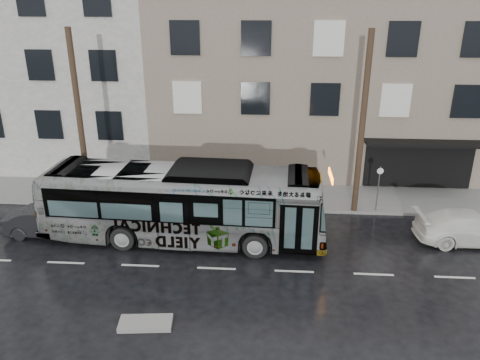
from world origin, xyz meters
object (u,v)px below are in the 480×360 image
object	(u,v)px
utility_pole_rear	(80,121)
sign_post	(378,189)
dark_sedan	(51,221)
bus	(183,203)
utility_pole_front	(362,126)
white_sedan	(471,227)

from	to	relation	value
utility_pole_rear	sign_post	distance (m)	15.46
dark_sedan	bus	bearing A→B (deg)	-89.44
utility_pole_front	dark_sedan	bearing A→B (deg)	-166.75
utility_pole_front	bus	world-z (taller)	utility_pole_front
dark_sedan	sign_post	bearing A→B (deg)	-77.89
white_sedan	dark_sedan	bearing A→B (deg)	88.74
dark_sedan	utility_pole_front	bearing A→B (deg)	-76.98
utility_pole_rear	dark_sedan	world-z (taller)	utility_pole_rear
sign_post	bus	bearing A→B (deg)	-160.40
utility_pole_rear	sign_post	size ratio (longest dim) A/B	3.75
utility_pole_front	bus	bearing A→B (deg)	-158.02
sign_post	bus	xyz separation A→B (m)	(-9.36, -3.33, 0.43)
bus	sign_post	bearing A→B (deg)	-67.91
white_sedan	dark_sedan	world-z (taller)	white_sedan
utility_pole_front	utility_pole_rear	distance (m)	14.00
utility_pole_front	utility_pole_rear	world-z (taller)	same
bus	dark_sedan	world-z (taller)	bus
utility_pole_front	utility_pole_rear	bearing A→B (deg)	180.00
bus	white_sedan	distance (m)	13.09
utility_pole_rear	white_sedan	bearing A→B (deg)	-8.24
utility_pole_front	bus	size ratio (longest dim) A/B	0.70
white_sedan	dark_sedan	size ratio (longest dim) A/B	1.18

